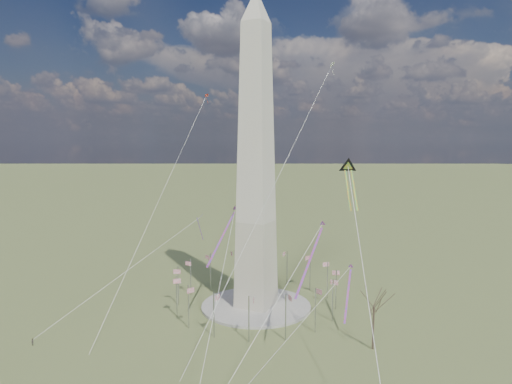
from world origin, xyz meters
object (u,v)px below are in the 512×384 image
at_px(person_west, 33,342).
at_px(tree_near, 374,304).
at_px(washington_monument, 256,162).
at_px(kite_delta_black, 348,170).

bearing_deg(person_west, tree_near, -118.16).
bearing_deg(washington_monument, kite_delta_black, 6.17).
xyz_separation_m(washington_monument, person_west, (-41.09, -52.03, -47.02)).
height_order(washington_monument, tree_near, washington_monument).
relative_size(tree_near, person_west, 9.36).
relative_size(washington_monument, person_west, 53.71).
distance_m(washington_monument, tree_near, 55.88).
bearing_deg(tree_near, washington_monument, 162.42).
relative_size(washington_monument, kite_delta_black, 6.01).
distance_m(washington_monument, kite_delta_black, 29.25).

